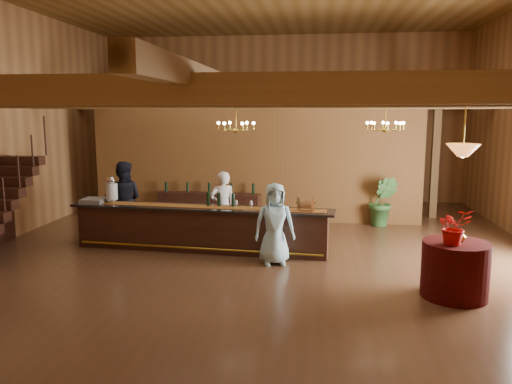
# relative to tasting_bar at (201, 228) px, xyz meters

# --- Properties ---
(floor) EXTENTS (14.00, 14.00, 0.00)m
(floor) POSITION_rel_tasting_bar_xyz_m (1.28, -0.35, -0.49)
(floor) COLOR brown
(floor) RESTS_ON ground
(wall_back) EXTENTS (12.00, 0.10, 5.50)m
(wall_back) POSITION_rel_tasting_bar_xyz_m (1.28, 6.65, 2.26)
(wall_back) COLOR #B07D47
(wall_back) RESTS_ON floor
(wall_front) EXTENTS (12.00, 0.10, 5.50)m
(wall_front) POSITION_rel_tasting_bar_xyz_m (1.28, -7.35, 2.26)
(wall_front) COLOR #B07D47
(wall_front) RESTS_ON floor
(beam_grid) EXTENTS (11.90, 13.90, 0.39)m
(beam_grid) POSITION_rel_tasting_bar_xyz_m (1.28, 0.15, 2.75)
(beam_grid) COLOR brown
(beam_grid) RESTS_ON wall_left
(support_posts) EXTENTS (9.20, 10.20, 3.20)m
(support_posts) POSITION_rel_tasting_bar_xyz_m (1.28, -0.85, 1.11)
(support_posts) COLOR brown
(support_posts) RESTS_ON floor
(partition_wall) EXTENTS (9.00, 0.18, 3.10)m
(partition_wall) POSITION_rel_tasting_bar_xyz_m (0.78, 3.15, 1.06)
(partition_wall) COLOR brown
(partition_wall) RESTS_ON floor
(backroom_boxes) EXTENTS (4.10, 0.60, 1.10)m
(backroom_boxes) POSITION_rel_tasting_bar_xyz_m (0.99, 5.15, 0.04)
(backroom_boxes) COLOR #3A2015
(backroom_boxes) RESTS_ON floor
(tasting_bar) EXTENTS (5.83, 1.20, 0.98)m
(tasting_bar) POSITION_rel_tasting_bar_xyz_m (0.00, 0.00, 0.00)
(tasting_bar) COLOR #3A2015
(tasting_bar) RESTS_ON floor
(beverage_dispenser) EXTENTS (0.26, 0.26, 0.60)m
(beverage_dispenser) POSITION_rel_tasting_bar_xyz_m (-2.08, 0.22, 0.76)
(beverage_dispenser) COLOR silver
(beverage_dispenser) RESTS_ON tasting_bar
(glass_rack_tray) EXTENTS (0.50, 0.50, 0.10)m
(glass_rack_tray) POSITION_rel_tasting_bar_xyz_m (-2.49, 0.16, 0.52)
(glass_rack_tray) COLOR gray
(glass_rack_tray) RESTS_ON tasting_bar
(raffle_drum) EXTENTS (0.34, 0.24, 0.30)m
(raffle_drum) POSITION_rel_tasting_bar_xyz_m (2.27, -0.23, 0.65)
(raffle_drum) COLOR brown
(raffle_drum) RESTS_ON tasting_bar
(bar_bottle_0) EXTENTS (0.07, 0.07, 0.30)m
(bar_bottle_0) POSITION_rel_tasting_bar_xyz_m (0.16, 0.10, 0.62)
(bar_bottle_0) COLOR black
(bar_bottle_0) RESTS_ON tasting_bar
(bar_bottle_1) EXTENTS (0.07, 0.07, 0.30)m
(bar_bottle_1) POSITION_rel_tasting_bar_xyz_m (0.40, 0.08, 0.62)
(bar_bottle_1) COLOR black
(bar_bottle_1) RESTS_ON tasting_bar
(bar_bottle_2) EXTENTS (0.07, 0.07, 0.30)m
(bar_bottle_2) POSITION_rel_tasting_bar_xyz_m (0.71, 0.05, 0.62)
(bar_bottle_2) COLOR black
(bar_bottle_2) RESTS_ON tasting_bar
(backbar_shelf) EXTENTS (2.87, 0.75, 0.80)m
(backbar_shelf) POSITION_rel_tasting_bar_xyz_m (-0.43, 2.86, -0.09)
(backbar_shelf) COLOR #3A2015
(backbar_shelf) RESTS_ON floor
(round_table) EXTENTS (1.06, 1.06, 0.92)m
(round_table) POSITION_rel_tasting_bar_xyz_m (4.75, -2.23, -0.03)
(round_table) COLOR #3C0204
(round_table) RESTS_ON floor
(chandelier_left) EXTENTS (0.80, 0.80, 0.66)m
(chandelier_left) POSITION_rel_tasting_bar_xyz_m (0.75, 0.26, 2.21)
(chandelier_left) COLOR gold
(chandelier_left) RESTS_ON beam_grid
(chandelier_right) EXTENTS (0.80, 0.80, 0.66)m
(chandelier_right) POSITION_rel_tasting_bar_xyz_m (3.94, 0.80, 2.21)
(chandelier_right) COLOR gold
(chandelier_right) RESTS_ON beam_grid
(pendant_lamp) EXTENTS (0.52, 0.52, 0.90)m
(pendant_lamp) POSITION_rel_tasting_bar_xyz_m (4.75, -2.23, 1.91)
(pendant_lamp) COLOR gold
(pendant_lamp) RESTS_ON beam_grid
(bartender) EXTENTS (0.71, 0.60, 1.65)m
(bartender) POSITION_rel_tasting_bar_xyz_m (0.35, 0.78, 0.33)
(bartender) COLOR white
(bartender) RESTS_ON floor
(staff_second) EXTENTS (0.99, 0.83, 1.85)m
(staff_second) POSITION_rel_tasting_bar_xyz_m (-2.05, 0.79, 0.43)
(staff_second) COLOR black
(staff_second) RESTS_ON floor
(guest) EXTENTS (0.89, 0.67, 1.62)m
(guest) POSITION_rel_tasting_bar_xyz_m (1.69, -0.80, 0.32)
(guest) COLOR #A9D9E7
(guest) RESTS_ON floor
(floor_plant) EXTENTS (0.85, 0.75, 1.33)m
(floor_plant) POSITION_rel_tasting_bar_xyz_m (4.22, 2.83, 0.18)
(floor_plant) COLOR #35692F
(floor_plant) RESTS_ON floor
(table_flowers) EXTENTS (0.63, 0.58, 0.58)m
(table_flowers) POSITION_rel_tasting_bar_xyz_m (4.66, -2.37, 0.72)
(table_flowers) COLOR red
(table_flowers) RESTS_ON round_table
(table_vase) EXTENTS (0.18, 0.18, 0.28)m
(table_vase) POSITION_rel_tasting_bar_xyz_m (4.83, -2.14, 0.57)
(table_vase) COLOR gold
(table_vase) RESTS_ON round_table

